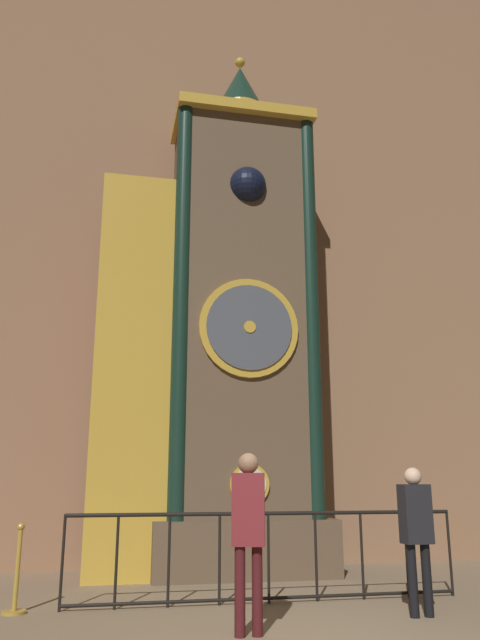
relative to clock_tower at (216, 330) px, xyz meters
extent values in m
cube|color=#936B4C|center=(0.20, 1.21, 3.61)|extent=(24.00, 0.30, 15.47)
cube|color=brown|center=(0.45, 0.03, -3.67)|extent=(3.03, 1.61, 0.90)
cube|color=brown|center=(0.45, 0.03, 0.50)|extent=(2.42, 1.40, 7.45)
cube|color=gold|center=(0.45, -0.08, 4.12)|extent=(2.61, 1.54, 0.20)
cylinder|color=gold|center=(0.45, -0.70, -2.67)|extent=(0.65, 0.05, 0.65)
cylinder|color=silver|center=(0.45, -0.73, -2.67)|extent=(0.53, 0.03, 0.53)
cylinder|color=gold|center=(0.45, -0.70, -0.10)|extent=(1.72, 0.07, 1.72)
cylinder|color=#4C515B|center=(0.45, -0.75, -0.10)|extent=(1.48, 0.04, 1.48)
cylinder|color=gold|center=(0.45, -0.77, -0.10)|extent=(0.21, 0.03, 0.21)
cube|color=#3A2D21|center=(0.45, -0.18, 2.58)|extent=(0.85, 0.42, 0.85)
sphere|color=black|center=(0.45, -0.62, 2.58)|extent=(0.68, 0.68, 0.68)
cylinder|color=#142D23|center=(-0.70, -0.59, 0.50)|extent=(0.28, 0.28, 7.45)
cylinder|color=#142D23|center=(1.60, -0.59, 0.50)|extent=(0.28, 0.28, 7.45)
cylinder|color=gold|center=(0.45, 0.03, 4.37)|extent=(1.01, 1.01, 0.30)
cone|color=#163227|center=(0.45, 0.03, 5.03)|extent=(0.96, 0.96, 1.02)
sphere|color=gold|center=(0.45, 0.03, 5.66)|extent=(0.20, 0.20, 0.20)
cube|color=maroon|center=(-1.44, 0.08, -0.76)|extent=(1.26, 1.19, 6.73)
cube|color=gold|center=(-1.44, -0.53, -0.76)|extent=(1.32, 0.06, 6.73)
cylinder|color=black|center=(-2.27, -2.44, -3.57)|extent=(0.04, 0.04, 1.11)
cylinder|color=black|center=(-1.63, -2.44, -3.57)|extent=(0.04, 0.04, 1.11)
cylinder|color=black|center=(-0.99, -2.44, -3.57)|extent=(0.04, 0.04, 1.11)
cylinder|color=black|center=(-0.34, -2.44, -3.57)|extent=(0.04, 0.04, 1.11)
cylinder|color=black|center=(0.30, -2.44, -3.57)|extent=(0.04, 0.04, 1.11)
cylinder|color=black|center=(0.94, -2.44, -3.57)|extent=(0.04, 0.04, 1.11)
cylinder|color=black|center=(1.59, -2.44, -3.57)|extent=(0.04, 0.04, 1.11)
cylinder|color=black|center=(2.23, -2.44, -3.57)|extent=(0.04, 0.04, 1.11)
cylinder|color=black|center=(2.87, -2.44, -3.57)|extent=(0.04, 0.04, 1.11)
cylinder|color=black|center=(0.30, -2.44, -3.03)|extent=(5.14, 0.05, 0.05)
cylinder|color=black|center=(0.30, -2.44, -4.06)|extent=(5.14, 0.04, 0.04)
cylinder|color=#461518|center=(-0.43, -4.11, -3.70)|extent=(0.11, 0.11, 0.85)
cylinder|color=#461518|center=(-0.25, -4.11, -3.70)|extent=(0.11, 0.11, 0.85)
cube|color=maroon|center=(-0.34, -4.11, -2.90)|extent=(0.39, 0.30, 0.73)
sphere|color=#8C664C|center=(-0.34, -4.11, -2.44)|extent=(0.22, 0.22, 0.22)
cylinder|color=black|center=(1.70, -3.62, -3.73)|extent=(0.11, 0.11, 0.79)
cylinder|color=black|center=(1.88, -3.62, -3.73)|extent=(0.11, 0.11, 0.79)
cube|color=black|center=(1.79, -3.62, -2.99)|extent=(0.35, 0.23, 0.67)
sphere|color=beige|center=(1.79, -3.62, -2.57)|extent=(0.20, 0.20, 0.20)
cylinder|color=#B28E33|center=(-2.78, -2.46, -4.10)|extent=(0.28, 0.28, 0.04)
cylinder|color=#B28E33|center=(-2.78, -2.46, -3.66)|extent=(0.06, 0.06, 0.93)
sphere|color=#B28E33|center=(-2.78, -2.46, -3.16)|extent=(0.09, 0.09, 0.09)
camera|label=1|loc=(-1.85, -10.72, -2.63)|focal=35.00mm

